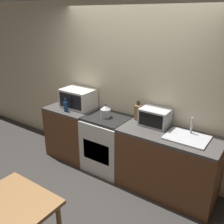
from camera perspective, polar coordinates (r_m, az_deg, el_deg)
ground_plane at (r=3.69m, az=-4.04°, el=-18.71°), size 16.00×16.00×0.00m
wall_back at (r=3.84m, az=5.22°, el=5.09°), size 10.00×0.06×2.60m
counter_left_run at (r=4.46m, az=-8.84°, el=-4.38°), size 0.82×0.62×0.90m
counter_right_run at (r=3.61m, az=12.52°, el=-11.31°), size 1.36×0.62×0.90m
stove_range at (r=4.03m, az=-1.01°, el=-7.11°), size 0.68×0.62×0.90m
kettle at (r=3.81m, az=-1.49°, el=0.16°), size 0.16×0.16×0.21m
microwave at (r=4.25m, az=-7.75°, el=3.15°), size 0.54×0.40×0.31m
bottle at (r=4.11m, az=-10.54°, el=1.30°), size 0.07×0.07×0.22m
knife_block at (r=3.72m, az=5.97°, el=-0.08°), size 0.08×0.09×0.29m
toaster_oven at (r=3.57m, az=9.80°, el=-1.17°), size 0.41×0.29×0.25m
sink_basin at (r=3.33m, az=16.78°, el=-5.54°), size 0.53×0.41×0.24m
dining_table at (r=2.71m, az=-22.88°, el=-20.88°), size 0.80×0.77×0.72m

